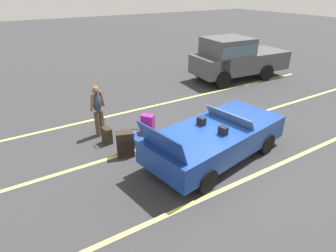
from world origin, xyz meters
The scene contains 11 objects.
ground_plane centered at (0.00, 0.00, 0.00)m, with size 80.00×80.00×0.00m, color #333335.
lot_line_near centered at (0.00, -1.22, 0.00)m, with size 18.00×0.12×0.01m, color #EAE066.
lot_line_mid centered at (0.00, 1.48, 0.00)m, with size 18.00×0.12×0.01m, color #EAE066.
lot_line_far centered at (0.00, 4.18, 0.00)m, with size 18.00×0.12×0.01m, color #EAE066.
convertible_car centered at (0.20, 0.03, 0.59)m, with size 4.37×2.43×1.53m.
suitcase_large_black centered at (-2.08, 1.38, 0.37)m, with size 0.54×0.42×0.74m.
suitcase_medium_bright centered at (-0.88, 2.29, 0.31)m, with size 0.43×0.46×0.62m.
suitcase_small_carryon centered at (-2.27, 2.34, 0.25)m, with size 0.26×0.37×0.84m.
duffel_bag centered at (-1.55, 2.01, 0.16)m, with size 0.48×0.70×0.34m.
traveler_person centered at (-2.27, 2.94, 0.93)m, with size 0.58×0.35×1.65m.
parked_pickup_truck_near centered at (5.55, 5.20, 1.11)m, with size 5.13×2.34×2.10m.
Camera 1 is at (-4.66, -5.06, 4.36)m, focal length 30.26 mm.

